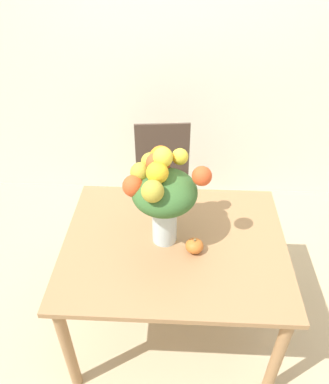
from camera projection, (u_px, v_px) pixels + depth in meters
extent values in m
plane|color=tan|center=(173.00, 322.00, 2.46)|extent=(12.00, 12.00, 0.00)
cube|color=silver|center=(181.00, 43.00, 2.80)|extent=(8.00, 0.06, 2.70)
cube|color=#9E754C|center=(175.00, 244.00, 2.01)|extent=(1.19, 0.95, 0.03)
cylinder|color=#9E754C|center=(68.00, 349.00, 1.94)|extent=(0.06, 0.06, 0.72)
cylinder|color=#9E754C|center=(277.00, 358.00, 1.90)|extent=(0.06, 0.06, 0.72)
cylinder|color=#9E754C|center=(98.00, 236.00, 2.59)|extent=(0.06, 0.06, 0.72)
cylinder|color=#9E754C|center=(254.00, 241.00, 2.55)|extent=(0.06, 0.06, 0.72)
cylinder|color=silver|center=(164.00, 221.00, 1.95)|extent=(0.13, 0.13, 0.26)
cylinder|color=silver|center=(164.00, 231.00, 1.99)|extent=(0.11, 0.11, 0.11)
cylinder|color=#38662D|center=(170.00, 215.00, 1.92)|extent=(0.01, 0.00, 0.32)
cylinder|color=#38662D|center=(166.00, 212.00, 1.94)|extent=(0.01, 0.01, 0.32)
cylinder|color=#38662D|center=(161.00, 213.00, 1.93)|extent=(0.01, 0.01, 0.32)
cylinder|color=#38662D|center=(160.00, 217.00, 1.91)|extent=(0.01, 0.01, 0.32)
cylinder|color=#38662D|center=(166.00, 218.00, 1.90)|extent=(0.01, 0.01, 0.32)
ellipsoid|color=#38662D|center=(164.00, 192.00, 1.83)|extent=(0.33, 0.33, 0.20)
sphere|color=#D64C23|center=(155.00, 162.00, 1.76)|extent=(0.09, 0.09, 0.09)
sphere|color=#D64C23|center=(133.00, 186.00, 1.79)|extent=(0.11, 0.11, 0.11)
sphere|color=#D64C23|center=(202.00, 176.00, 1.73)|extent=(0.09, 0.09, 0.09)
sphere|color=yellow|center=(157.00, 173.00, 1.72)|extent=(0.10, 0.10, 0.10)
sphere|color=orange|center=(161.00, 157.00, 1.82)|extent=(0.12, 0.12, 0.12)
sphere|color=#D64C23|center=(161.00, 165.00, 1.86)|extent=(0.09, 0.09, 0.09)
sphere|color=yellow|center=(163.00, 157.00, 1.72)|extent=(0.09, 0.09, 0.09)
sphere|color=#AD9E33|center=(140.00, 172.00, 1.81)|extent=(0.10, 0.10, 0.10)
sphere|color=#AD9E33|center=(153.00, 191.00, 1.67)|extent=(0.10, 0.10, 0.10)
sphere|color=yellow|center=(180.00, 157.00, 1.86)|extent=(0.08, 0.08, 0.08)
sphere|color=#AD9E33|center=(150.00, 162.00, 1.85)|extent=(0.09, 0.09, 0.09)
sphere|color=orange|center=(164.00, 156.00, 1.84)|extent=(0.09, 0.09, 0.09)
ellipsoid|color=orange|center=(194.00, 246.00, 1.93)|extent=(0.09, 0.09, 0.07)
cylinder|color=brown|center=(195.00, 240.00, 1.91)|extent=(0.01, 0.01, 0.02)
cube|color=#47382D|center=(164.00, 200.00, 2.78)|extent=(0.46, 0.46, 0.02)
cylinder|color=#47382D|center=(142.00, 238.00, 2.78)|extent=(0.04, 0.04, 0.42)
cylinder|color=#47382D|center=(188.00, 237.00, 2.79)|extent=(0.04, 0.04, 0.42)
cylinder|color=#47382D|center=(142.00, 209.00, 3.04)|extent=(0.04, 0.04, 0.42)
cylinder|color=#47382D|center=(184.00, 207.00, 3.06)|extent=(0.04, 0.04, 0.42)
cube|color=#47382D|center=(162.00, 155.00, 2.77)|extent=(0.40, 0.06, 0.52)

